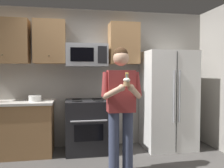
{
  "coord_description": "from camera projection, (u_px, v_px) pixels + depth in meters",
  "views": [
    {
      "loc": [
        -0.43,
        -2.76,
        1.4
      ],
      "look_at": [
        0.13,
        0.41,
        1.25
      ],
      "focal_mm": 37.3,
      "sensor_mm": 36.0,
      "label": 1
    }
  ],
  "objects": [
    {
      "name": "cupcake",
      "position": [
        127.0,
        82.0,
        2.9
      ],
      "size": [
        0.09,
        0.09,
        0.17
      ],
      "color": "#A87F56"
    },
    {
      "name": "oven_range",
      "position": [
        87.0,
        126.0,
        4.14
      ],
      "size": [
        0.76,
        0.7,
        0.93
      ],
      "color": "black",
      "rests_on": "ground"
    },
    {
      "name": "bowl_large_white",
      "position": [
        35.0,
        98.0,
        3.97
      ],
      "size": [
        0.21,
        0.21,
        0.1
      ],
      "color": "white",
      "rests_on": "counter_left"
    },
    {
      "name": "cabinet_row_upper",
      "position": [
        54.0,
        42.0,
        4.14
      ],
      "size": [
        2.78,
        0.36,
        0.76
      ],
      "color": "#9E7247"
    },
    {
      "name": "wall_back",
      "position": [
        94.0,
        78.0,
        4.51
      ],
      "size": [
        4.4,
        0.1,
        2.6
      ],
      "primitive_type": "cube",
      "color": "gray",
      "rests_on": "ground"
    },
    {
      "name": "person",
      "position": [
        121.0,
        102.0,
        3.24
      ],
      "size": [
        0.6,
        0.48,
        1.76
      ],
      "color": "#383F59",
      "rests_on": "ground"
    },
    {
      "name": "microwave",
      "position": [
        87.0,
        55.0,
        4.2
      ],
      "size": [
        0.74,
        0.41,
        0.4
      ],
      "color": "#9EA0A5"
    },
    {
      "name": "counter_left",
      "position": [
        10.0,
        128.0,
        3.94
      ],
      "size": [
        1.44,
        0.66,
        0.92
      ],
      "color": "#9E7247",
      "rests_on": "ground"
    },
    {
      "name": "refrigerator",
      "position": [
        168.0,
        100.0,
        4.34
      ],
      "size": [
        0.9,
        0.75,
        1.8
      ],
      "color": "white",
      "rests_on": "ground"
    }
  ]
}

